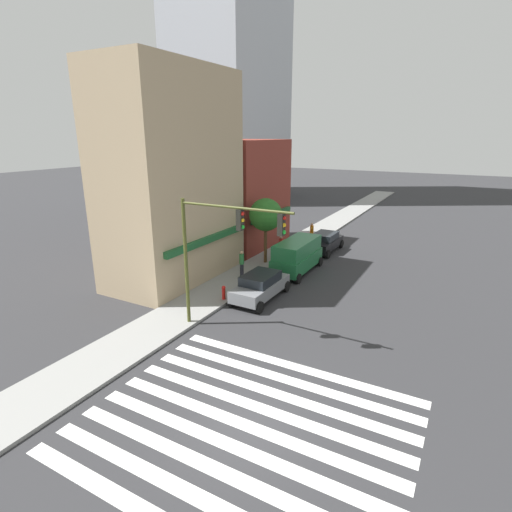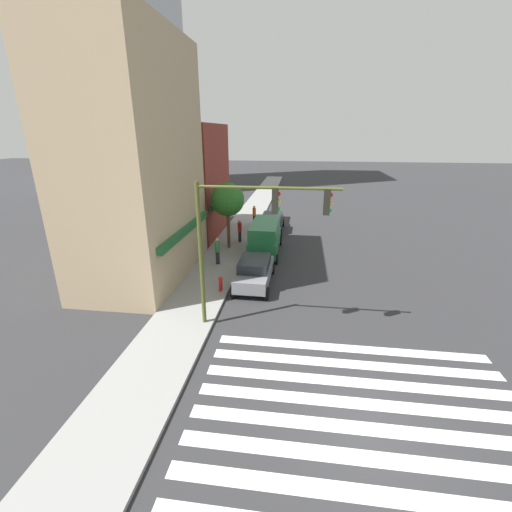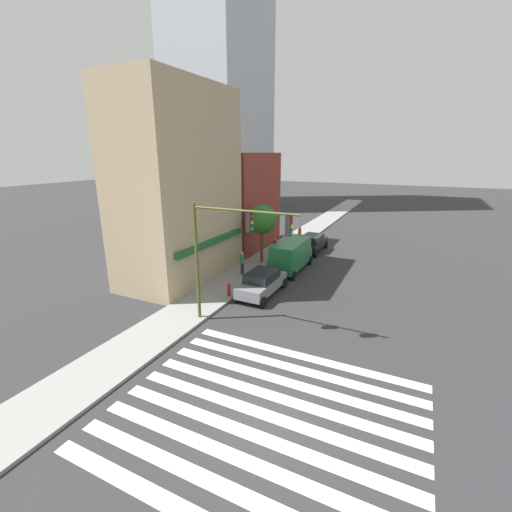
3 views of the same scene
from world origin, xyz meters
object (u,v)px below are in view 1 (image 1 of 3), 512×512
object	(u,v)px
traffic_signal	(220,240)
pedestrian_green_top	(242,263)
van_green	(297,255)
sedan_black	(325,242)
street_tree	(266,215)
pedestrian_red_jacket	(281,247)
pedestrian_orange_vest	(312,232)
sedan_grey	(260,286)
fire_hydrant	(224,292)

from	to	relation	value
traffic_signal	pedestrian_green_top	distance (m)	8.80
van_green	sedan_black	bearing A→B (deg)	-0.10
street_tree	traffic_signal	bearing A→B (deg)	-163.51
pedestrian_red_jacket	street_tree	distance (m)	3.17
pedestrian_red_jacket	street_tree	xyz separation A→B (m)	(-1.54, 0.57, 2.71)
pedestrian_green_top	pedestrian_orange_vest	bearing A→B (deg)	63.68
sedan_grey	street_tree	distance (m)	7.31
traffic_signal	van_green	bearing A→B (deg)	2.18
sedan_black	van_green	bearing A→B (deg)	-179.15
van_green	pedestrian_orange_vest	world-z (taller)	van_green
van_green	street_tree	xyz separation A→B (m)	(0.53, 2.80, 2.50)
sedan_black	fire_hydrant	distance (m)	13.02
sedan_black	street_tree	bearing A→B (deg)	153.60
pedestrian_red_jacket	fire_hydrant	xyz separation A→B (m)	(-9.01, -0.53, -0.46)
van_green	pedestrian_orange_vest	xyz separation A→B (m)	(7.65, 1.83, -0.21)
fire_hydrant	sedan_black	bearing A→B (deg)	-7.50
van_green	pedestrian_green_top	distance (m)	4.08
pedestrian_red_jacket	street_tree	world-z (taller)	street_tree
sedan_grey	street_tree	xyz separation A→B (m)	(6.08, 2.80, 2.94)
pedestrian_green_top	pedestrian_red_jacket	bearing A→B (deg)	62.29
traffic_signal	pedestrian_orange_vest	bearing A→B (deg)	7.07
fire_hydrant	pedestrian_green_top	bearing A→B (deg)	15.69
sedan_grey	pedestrian_red_jacket	distance (m)	7.94
fire_hydrant	sedan_grey	bearing A→B (deg)	-50.62
sedan_grey	pedestrian_orange_vest	world-z (taller)	pedestrian_orange_vest
pedestrian_green_top	street_tree	bearing A→B (deg)	68.66
traffic_signal	sedan_black	world-z (taller)	traffic_signal
pedestrian_green_top	street_tree	world-z (taller)	street_tree
traffic_signal	sedan_grey	xyz separation A→B (m)	(4.70, 0.39, -3.95)
pedestrian_orange_vest	sedan_grey	bearing A→B (deg)	176.80
van_green	pedestrian_green_top	size ratio (longest dim) A/B	2.83
pedestrian_green_top	sedan_grey	bearing A→B (deg)	-63.63
van_green	sedan_black	xyz separation A→B (m)	(5.97, 0.00, -0.44)
pedestrian_green_top	sedan_black	bearing A→B (deg)	51.46
traffic_signal	fire_hydrant	bearing A→B (deg)	32.32
traffic_signal	van_green	xyz separation A→B (m)	(10.24, 0.39, -3.50)
pedestrian_green_top	street_tree	distance (m)	4.40
fire_hydrant	van_green	bearing A→B (deg)	-13.76
pedestrian_orange_vest	fire_hydrant	bearing A→B (deg)	169.41
traffic_signal	sedan_grey	world-z (taller)	traffic_signal
street_tree	sedan_grey	bearing A→B (deg)	-155.26
pedestrian_orange_vest	traffic_signal	bearing A→B (deg)	175.98
sedan_grey	sedan_black	distance (m)	11.51
traffic_signal	pedestrian_green_top	world-z (taller)	traffic_signal
traffic_signal	sedan_black	size ratio (longest dim) A/B	1.48
sedan_grey	pedestrian_green_top	world-z (taller)	pedestrian_green_top
pedestrian_orange_vest	street_tree	bearing A→B (deg)	161.14
pedestrian_green_top	traffic_signal	bearing A→B (deg)	-87.19
van_green	pedestrian_red_jacket	size ratio (longest dim) A/B	2.83
van_green	pedestrian_green_top	xyz separation A→B (m)	(-2.94, 2.82, -0.21)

